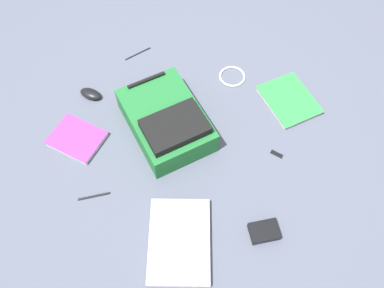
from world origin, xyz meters
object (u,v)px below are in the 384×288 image
cable_coil (232,76)px  usb_stick (277,154)px  book_red (289,100)px  computer_mouse (91,94)px  backpack (167,121)px  laptop (179,241)px  power_brick (264,231)px  pen_blue (138,53)px  pen_black (94,196)px  book_blue (77,139)px

cable_coil → usb_stick: (-0.36, -0.29, -0.00)m
book_red → computer_mouse: computer_mouse is taller
backpack → computer_mouse: (0.07, 0.41, -0.05)m
laptop → usb_stick: (0.49, -0.28, -0.01)m
book_red → backpack: bearing=122.6°
laptop → usb_stick: laptop is taller
power_brick → pen_blue: (0.73, 0.80, -0.01)m
usb_stick → pen_black: bearing=121.3°
pen_blue → book_blue: bearing=172.5°
book_red → cable_coil: 0.30m
laptop → computer_mouse: computer_mouse is taller
laptop → pen_black: size_ratio=2.95×
laptop → pen_black: (0.08, 0.39, -0.01)m
cable_coil → power_brick: (-0.72, -0.31, 0.01)m
computer_mouse → pen_blue: (0.32, -0.11, -0.01)m
laptop → pen_blue: bearing=30.2°
power_brick → usb_stick: 0.36m
pen_blue → pen_black: bearing=-172.1°
computer_mouse → usb_stick: size_ratio=1.94×
power_brick → pen_black: 0.69m
pen_blue → usb_stick: 0.87m
computer_mouse → usb_stick: bearing=-85.9°
computer_mouse → pen_black: (-0.47, -0.22, -0.01)m
laptop → cable_coil: laptop is taller
laptop → pen_black: laptop is taller
laptop → book_red: bearing=-19.9°
book_red → usb_stick: size_ratio=6.11×
computer_mouse → pen_blue: computer_mouse is taller
computer_mouse → pen_black: 0.52m
usb_stick → power_brick: bearing=-177.4°
book_red → usb_stick: (-0.30, 0.00, -0.01)m
book_blue → pen_black: book_blue is taller
book_red → book_blue: book_blue is taller
computer_mouse → backpack: bearing=-92.5°
pen_black → power_brick: bearing=-85.7°
backpack → power_brick: 0.62m
computer_mouse → power_brick: 1.00m
backpack → laptop: (-0.47, -0.21, -0.05)m
book_blue → pen_blue: book_blue is taller
backpack → book_red: 0.59m
cable_coil → usb_stick: 0.46m
book_red → pen_black: size_ratio=2.57×
backpack → cable_coil: backpack is taller
backpack → book_blue: (-0.17, 0.36, -0.06)m
pen_black → cable_coil: bearing=-26.6°
laptop → cable_coil: (0.85, 0.00, -0.01)m
backpack → pen_blue: size_ratio=3.50×
backpack → cable_coil: bearing=-28.2°
backpack → cable_coil: size_ratio=3.95×
power_brick → pen_black: (-0.05, 0.69, -0.01)m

